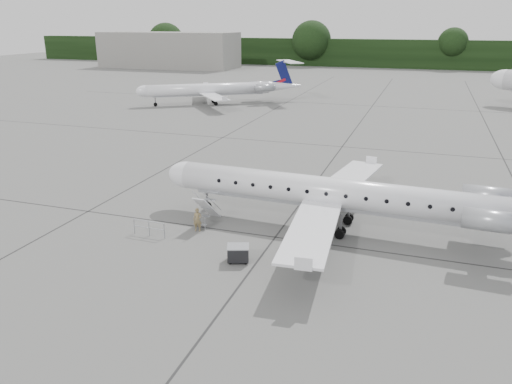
% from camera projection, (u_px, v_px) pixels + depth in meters
% --- Properties ---
extents(ground, '(320.00, 320.00, 0.00)m').
position_uv_depth(ground, '(351.00, 268.00, 27.71)').
color(ground, slate).
rests_on(ground, ground).
extents(treeline, '(260.00, 4.00, 8.00)m').
position_uv_depth(treeline, '(420.00, 54.00, 142.82)').
color(treeline, black).
rests_on(treeline, ground).
extents(terminal_building, '(40.00, 14.00, 10.00)m').
position_uv_depth(terminal_building, '(169.00, 50.00, 145.91)').
color(terminal_building, gray).
rests_on(terminal_building, ground).
extents(main_regional_jet, '(27.88, 20.69, 6.92)m').
position_uv_depth(main_regional_jet, '(332.00, 178.00, 31.98)').
color(main_regional_jet, white).
rests_on(main_regional_jet, ground).
extents(airstair, '(0.97, 2.53, 2.17)m').
position_uv_depth(airstair, '(207.00, 208.00, 33.51)').
color(airstair, white).
rests_on(airstair, ground).
extents(passenger, '(0.63, 0.48, 1.57)m').
position_uv_depth(passenger, '(198.00, 220.00, 32.38)').
color(passenger, olive).
rests_on(passenger, ground).
extents(safety_railing, '(2.20, 0.13, 1.00)m').
position_uv_depth(safety_railing, '(149.00, 229.00, 31.71)').
color(safety_railing, '#969A9F').
rests_on(safety_railing, ground).
extents(baggage_cart, '(1.44, 1.30, 1.03)m').
position_uv_depth(baggage_cart, '(238.00, 253.00, 28.31)').
color(baggage_cart, black).
rests_on(baggage_cart, ground).
extents(bg_regional_left, '(31.81, 29.63, 6.78)m').
position_uv_depth(bg_regional_left, '(208.00, 83.00, 81.21)').
color(bg_regional_left, white).
rests_on(bg_regional_left, ground).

